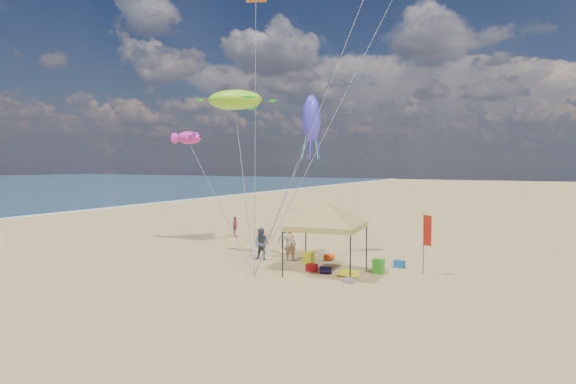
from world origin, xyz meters
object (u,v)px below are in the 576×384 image
person_near_c (284,240)px  beach_cart (349,273)px  feather_flag (426,234)px  cooler_red (312,268)px  person_near_b (262,244)px  chair_yellow (308,258)px  canopy_tent (326,204)px  person_far_a (235,226)px  cooler_blue (399,264)px  person_near_a (290,244)px  chair_green (378,266)px

person_near_c → beach_cart: bearing=158.3°
feather_flag → cooler_red: 5.95m
person_near_b → chair_yellow: bearing=-2.9°
canopy_tent → feather_flag: bearing=25.4°
person_near_c → person_far_a: person_near_c is taller
canopy_tent → beach_cart: size_ratio=7.44×
feather_flag → person_near_c: size_ratio=1.70×
feather_flag → beach_cart: 4.32m
canopy_tent → cooler_blue: (2.87, 3.03, -3.27)m
cooler_red → person_near_b: (-3.77, 1.26, 0.72)m
chair_yellow → beach_cart: bearing=-29.2°
cooler_blue → person_near_b: size_ratio=0.30×
cooler_red → person_near_a: person_near_a is taller
cooler_blue → person_near_c: person_near_c is taller
cooler_blue → person_far_a: bearing=160.9°
chair_green → beach_cart: 1.78m
beach_cart → person_near_c: person_near_c is taller
person_near_b → feather_flag: bearing=-1.0°
chair_green → person_far_a: person_far_a is taller
chair_yellow → feather_flag: bearing=6.2°
cooler_red → chair_yellow: chair_yellow is taller
cooler_red → person_near_c: 4.73m
cooler_blue → canopy_tent: bearing=-133.5°
canopy_tent → chair_green: 4.07m
feather_flag → chair_green: 2.85m
person_near_b → person_far_a: 9.10m
cooler_red → person_near_b: size_ratio=0.30×
person_far_a → cooler_blue: bearing=-133.6°
person_near_b → canopy_tent: bearing=-21.9°
person_near_a → person_near_c: (-1.10, 1.34, -0.05)m
cooler_blue → person_far_a: (-13.78, 4.76, 0.58)m
feather_flag → chair_green: size_ratio=4.29×
person_near_b → cooler_blue: bearing=6.9°
cooler_blue → person_far_a: 14.59m
feather_flag → person_near_a: (-7.54, -0.21, -1.07)m
cooler_red → chair_green: 3.35m
feather_flag → person_near_a: feather_flag is taller
beach_cart → person_near_c: size_ratio=0.51×
person_far_a → canopy_tent: bearing=-150.1°
canopy_tent → person_near_a: (-3.08, 1.91, -2.53)m
cooler_blue → person_near_a: bearing=-169.4°
cooler_red → person_near_a: size_ratio=0.29×
beach_cart → person_near_b: size_ratio=0.49×
cooler_red → beach_cart: cooler_red is taller
canopy_tent → cooler_red: size_ratio=12.40×
chair_green → person_near_b: (-6.88, 0.03, 0.56)m
canopy_tent → cooler_red: canopy_tent is taller
cooler_red → beach_cart: bearing=-6.8°
cooler_blue → chair_green: chair_green is taller
cooler_red → person_near_b: person_near_b is taller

